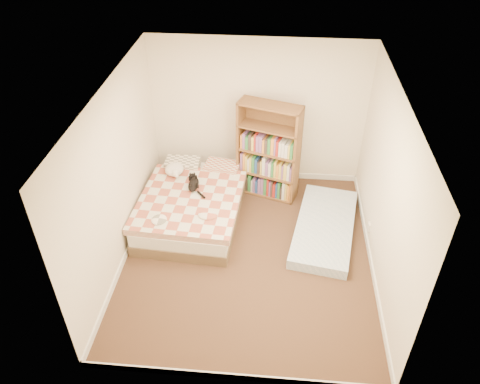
# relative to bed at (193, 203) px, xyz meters

# --- Properties ---
(room) EXTENTS (3.51, 4.01, 2.51)m
(room) POSITION_rel_bed_xyz_m (0.93, -0.79, 0.95)
(room) COLOR #402D1B
(room) RESTS_ON ground
(bed) EXTENTS (1.60, 2.12, 0.55)m
(bed) POSITION_rel_bed_xyz_m (0.00, 0.00, 0.00)
(bed) COLOR brown
(bed) RESTS_ON room
(bookshelf) EXTENTS (1.09, 0.63, 1.65)m
(bookshelf) POSITION_rel_bed_xyz_m (1.13, 0.75, 0.34)
(bookshelf) COLOR #5A2F1E
(bookshelf) RESTS_ON room
(floor_mattress) EXTENTS (1.15, 1.98, 0.17)m
(floor_mattress) POSITION_rel_bed_xyz_m (2.05, -0.20, -0.16)
(floor_mattress) COLOR #6B90B3
(floor_mattress) RESTS_ON room
(black_cat) EXTENTS (0.25, 0.60, 0.14)m
(black_cat) POSITION_rel_bed_xyz_m (0.01, 0.13, 0.30)
(black_cat) COLOR black
(black_cat) RESTS_ON bed
(white_dog) EXTENTS (0.40, 0.42, 0.16)m
(white_dog) POSITION_rel_bed_xyz_m (-0.35, 0.44, 0.32)
(white_dog) COLOR white
(white_dog) RESTS_ON bed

